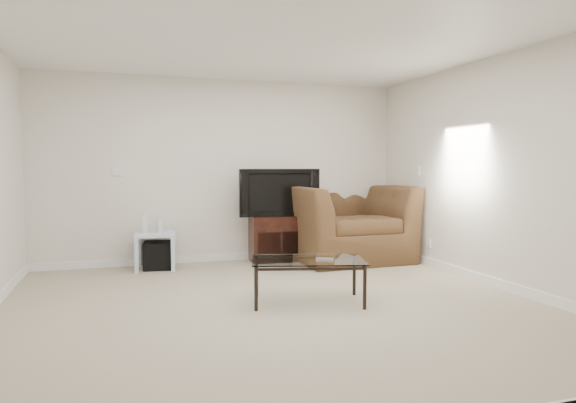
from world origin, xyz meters
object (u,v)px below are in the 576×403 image
object	(u,v)px
side_table	(156,251)
recliner	(347,210)
coffee_table	(308,281)
television	(278,192)
subwoofer	(158,256)
tv_stand	(277,238)

from	to	relation	value
side_table	recliner	distance (m)	2.65
coffee_table	side_table	bearing A→B (deg)	121.47
television	side_table	xyz separation A→B (m)	(-1.65, -0.06, -0.72)
coffee_table	subwoofer	bearing A→B (deg)	120.66
subwoofer	recliner	bearing A→B (deg)	-3.33
television	coffee_table	xyz separation A→B (m)	(-0.36, -2.18, -0.74)
tv_stand	coffee_table	bearing A→B (deg)	-95.14
subwoofer	coffee_table	world-z (taller)	coffee_table
recliner	side_table	bearing A→B (deg)	175.14
side_table	coffee_table	size ratio (longest dim) A/B	0.46
television	side_table	size ratio (longest dim) A/B	2.13
television	coffee_table	distance (m)	2.33
tv_stand	coffee_table	size ratio (longest dim) A/B	0.71
recliner	tv_stand	bearing A→B (deg)	164.58
subwoofer	recliner	distance (m)	2.64
tv_stand	coffee_table	world-z (taller)	tv_stand
tv_stand	recliner	distance (m)	1.06
television	coffee_table	bearing A→B (deg)	-97.15
side_table	coffee_table	xyz separation A→B (m)	(1.29, -2.11, -0.02)
tv_stand	television	size ratio (longest dim) A/B	0.73
side_table	subwoofer	size ratio (longest dim) A/B	1.35
side_table	subwoofer	distance (m)	0.08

